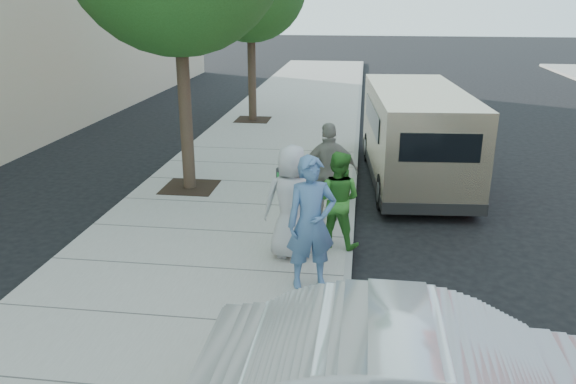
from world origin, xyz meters
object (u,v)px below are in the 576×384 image
Objects in this scene: van at (415,133)px; person_green_shirt at (337,199)px; person_officer at (311,223)px; person_gray_shirt at (292,202)px; parking_meter at (286,193)px; person_striped_polo at (329,172)px.

person_green_shirt is (-1.64, -4.37, -0.19)m from van.
person_officer is 1.06m from person_gray_shirt.
person_green_shirt is 0.91m from person_gray_shirt.
person_green_shirt is 0.89× the size of person_gray_shirt.
person_gray_shirt reaches higher than parking_meter.
van is at bearing -124.14° from person_gray_shirt.
van is 3.22× the size of person_striped_polo.
person_green_shirt is 1.21m from person_striped_polo.
van reaches higher than person_striped_polo.
van reaches higher than person_gray_shirt.
person_officer is 1.19× the size of person_green_shirt.
person_gray_shirt is (-0.41, 0.98, -0.05)m from person_officer.
person_officer is (0.51, -1.04, -0.08)m from parking_meter.
person_striped_polo is (0.60, 1.66, -0.13)m from parking_meter.
van is 3.65× the size of person_green_shirt.
van is 3.23× the size of person_gray_shirt.
person_green_shirt is at bearing 60.33° from person_officer.
van is 6.21m from person_officer.
person_gray_shirt is 1.00× the size of person_striped_polo.
person_green_shirt is 0.88× the size of person_striped_polo.
person_striped_polo is (-1.86, -3.19, -0.08)m from van.
person_green_shirt reaches higher than parking_meter.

